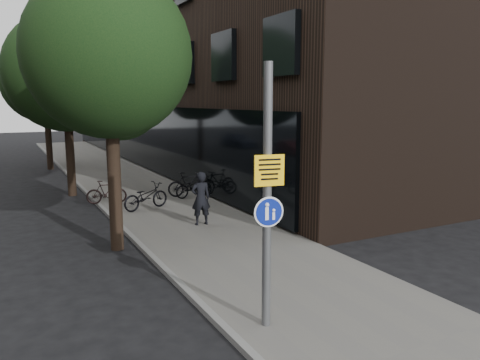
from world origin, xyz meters
TOP-DOWN VIEW (x-y plane):
  - ground at (0.00, 0.00)m, footprint 120.00×120.00m
  - sidewalk at (0.25, 10.00)m, footprint 4.50×60.00m
  - curb_edge at (-2.00, 10.00)m, footprint 0.15×60.00m
  - building_right_dark_brick at (8.50, 22.00)m, footprint 12.00×40.00m
  - street_tree_near at (-2.53, 4.64)m, footprint 4.40×4.40m
  - street_tree_mid at (-2.53, 13.14)m, footprint 5.00×5.00m
  - street_tree_far at (-2.53, 22.14)m, footprint 5.00×5.00m
  - signpost at (-1.32, -1.50)m, footprint 0.53×0.15m
  - pedestrian at (0.34, 5.46)m, footprint 0.67×0.48m
  - parked_bike_facade_near at (1.79, 9.66)m, footprint 1.77×0.87m
  - parked_bike_facade_far at (1.65, 9.90)m, footprint 1.80×0.86m
  - parked_bike_curb_near at (-0.63, 8.40)m, footprint 1.98×1.20m
  - parked_bike_curb_far at (-1.72, 10.07)m, footprint 1.60×0.76m

SIDE VIEW (x-z plane):
  - ground at x=0.00m, z-range 0.00..0.00m
  - sidewalk at x=0.25m, z-range 0.00..0.12m
  - curb_edge at x=-2.00m, z-range 0.00..0.13m
  - parked_bike_facade_near at x=1.79m, z-range 0.12..1.01m
  - parked_bike_curb_far at x=-1.72m, z-range 0.12..1.05m
  - parked_bike_curb_near at x=-0.63m, z-range 0.12..1.10m
  - parked_bike_facade_far at x=1.65m, z-range 0.12..1.16m
  - pedestrian at x=0.34m, z-range 0.12..1.87m
  - signpost at x=-1.32m, z-range 0.14..4.78m
  - street_tree_near at x=-2.53m, z-range 1.36..8.86m
  - street_tree_mid at x=-2.53m, z-range 1.21..9.01m
  - street_tree_far at x=-2.53m, z-range 1.21..9.01m
  - building_right_dark_brick at x=8.50m, z-range 0.00..18.00m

